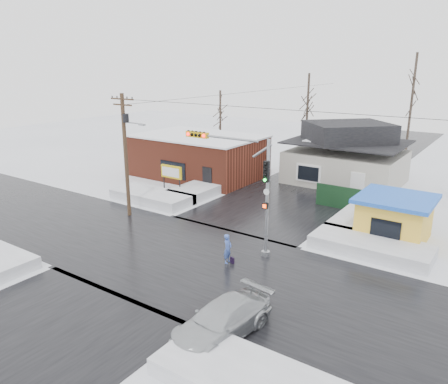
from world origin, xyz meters
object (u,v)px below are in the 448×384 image
Objects in this scene: utility_pole at (126,148)px; car at (222,320)px; traffic_signal at (244,178)px; kiosk at (394,218)px; marquee_sign at (171,173)px; pedestrian at (228,249)px.

car is (14.32, -8.47, -4.38)m from utility_pole.
kiosk is (7.07, 7.03, -3.08)m from traffic_signal.
utility_pole is at bearing -79.87° from marquee_sign.
car is at bearing -63.48° from traffic_signal.
marquee_sign is at bearing -178.45° from kiosk.
marquee_sign is at bearing 150.28° from traffic_signal.
traffic_signal is 10.43m from kiosk.
traffic_signal is 13.42m from marquee_sign.
traffic_signal is at bearing -135.16° from kiosk.
kiosk reaches higher than car.
kiosk is (17.43, 6.49, -3.65)m from utility_pole.
utility_pole is (-10.36, 0.53, 0.57)m from traffic_signal.
car is (15.39, -14.46, -1.19)m from marquee_sign.
utility_pole is 18.95m from kiosk.
marquee_sign is 0.50× the size of car.
utility_pole is at bearing 157.06° from car.
utility_pole is 11.70m from pedestrian.
traffic_signal is 10.39m from utility_pole.
utility_pole reaches higher than traffic_signal.
traffic_signal is 4.20m from pedestrian.
traffic_signal is at bearing -29.72° from marquee_sign.
car is at bearing -30.60° from utility_pole.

